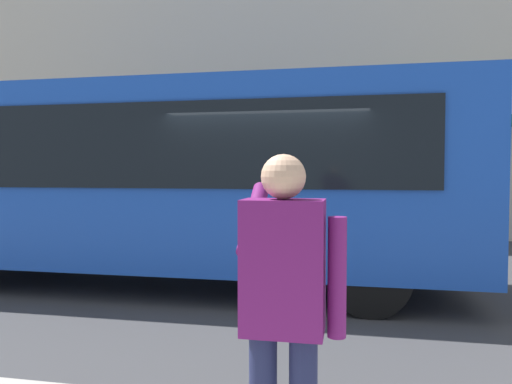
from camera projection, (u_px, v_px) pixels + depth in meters
ground_plane at (276, 295)px, 6.90m from camera, size 60.00×60.00×0.00m
building_facade_far at (316, 18)px, 13.30m from camera, size 28.00×1.55×12.00m
red_bus at (168, 177)px, 7.46m from camera, size 9.05×2.54×3.08m
pedestrian_photographer at (284, 299)px, 2.37m from camera, size 0.53×0.52×1.70m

